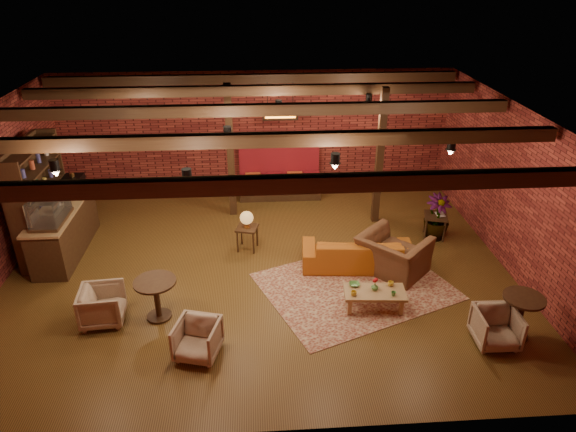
{
  "coord_description": "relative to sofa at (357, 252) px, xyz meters",
  "views": [
    {
      "loc": [
        -0.02,
        -8.83,
        5.69
      ],
      "look_at": [
        0.59,
        0.2,
        1.1
      ],
      "focal_mm": 32.0,
      "sensor_mm": 36.0,
      "label": 1
    }
  ],
  "objects": [
    {
      "name": "side_table_lamp",
      "position": [
        -2.24,
        0.83,
        0.36
      ],
      "size": [
        0.52,
        0.52,
        0.9
      ],
      "rotation": [
        0.0,
        0.0,
        -0.25
      ],
      "color": "black",
      "rests_on": "floor"
    },
    {
      "name": "wall_front",
      "position": [
        -1.99,
        -4.02,
        1.27
      ],
      "size": [
        10.0,
        0.02,
        3.2
      ],
      "primitive_type": "cube",
      "color": "maroon",
      "rests_on": "ground"
    },
    {
      "name": "round_table_left",
      "position": [
        -3.79,
        -1.44,
        0.19
      ],
      "size": [
        0.73,
        0.73,
        0.76
      ],
      "color": "black",
      "rests_on": "floor"
    },
    {
      "name": "sofa",
      "position": [
        0.0,
        0.0,
        0.0
      ],
      "size": [
        2.3,
        1.06,
        0.65
      ],
      "primitive_type": "imported",
      "rotation": [
        0.0,
        0.0,
        3.06
      ],
      "color": "#A25216",
      "rests_on": "floor"
    },
    {
      "name": "banquette",
      "position": [
        -1.39,
        3.53,
        0.17
      ],
      "size": [
        2.1,
        0.7,
        1.0
      ],
      "primitive_type": null,
      "color": "maroon",
      "rests_on": "ground"
    },
    {
      "name": "armchair_right",
      "position": [
        0.66,
        -0.28,
        0.22
      ],
      "size": [
        1.44,
        1.45,
        1.08
      ],
      "primitive_type": "imported",
      "rotation": [
        0.0,
        0.0,
        2.35
      ],
      "color": "brown",
      "rests_on": "floor"
    },
    {
      "name": "plant_counter",
      "position": [
        -5.99,
        1.18,
        0.89
      ],
      "size": [
        0.35,
        0.39,
        0.3
      ],
      "primitive_type": "imported",
      "color": "#337F33",
      "rests_on": "service_counter"
    },
    {
      "name": "round_table_right",
      "position": [
        2.25,
        -2.34,
        0.2
      ],
      "size": [
        0.67,
        0.67,
        0.78
      ],
      "color": "black",
      "rests_on": "floor"
    },
    {
      "name": "armchair_a",
      "position": [
        -4.72,
        -1.48,
        0.04
      ],
      "size": [
        0.72,
        0.76,
        0.73
      ],
      "primitive_type": "imported",
      "rotation": [
        0.0,
        0.0,
        1.65
      ],
      "color": "beige",
      "rests_on": "floor"
    },
    {
      "name": "armchair_b",
      "position": [
        -3.01,
        -2.45,
        0.01
      ],
      "size": [
        0.8,
        0.77,
        0.68
      ],
      "primitive_type": "imported",
      "rotation": [
        0.0,
        0.0,
        -0.27
      ],
      "color": "beige",
      "rests_on": "floor"
    },
    {
      "name": "ceiling_beams",
      "position": [
        -1.99,
        -0.02,
        2.75
      ],
      "size": [
        9.8,
        6.4,
        0.22
      ],
      "primitive_type": null,
      "color": "black",
      "rests_on": "ceiling"
    },
    {
      "name": "post_right",
      "position": [
        0.81,
        1.98,
        1.27
      ],
      "size": [
        0.16,
        0.16,
        3.2
      ],
      "primitive_type": "cube",
      "color": "black",
      "rests_on": "ground"
    },
    {
      "name": "armchair_far",
      "position": [
        1.8,
        -2.49,
        0.02
      ],
      "size": [
        0.69,
        0.65,
        0.69
      ],
      "primitive_type": "imported",
      "rotation": [
        0.0,
        0.0,
        -0.03
      ],
      "color": "beige",
      "rests_on": "floor"
    },
    {
      "name": "coffee_table",
      "position": [
        0.03,
        -1.44,
        0.01
      ],
      "size": [
        1.13,
        0.63,
        0.62
      ],
      "rotation": [
        0.0,
        0.0,
        -0.08
      ],
      "color": "olive",
      "rests_on": "floor"
    },
    {
      "name": "post_left",
      "position": [
        -2.59,
        2.58,
        1.27
      ],
      "size": [
        0.16,
        0.16,
        3.2
      ],
      "primitive_type": "cube",
      "color": "black",
      "rests_on": "ground"
    },
    {
      "name": "side_table_book",
      "position": [
        1.96,
        1.08,
        0.19
      ],
      "size": [
        0.61,
        0.61,
        0.58
      ],
      "rotation": [
        0.0,
        0.0,
        -0.27
      ],
      "color": "black",
      "rests_on": "floor"
    },
    {
      "name": "ceiling_spotlights",
      "position": [
        -1.99,
        -0.02,
        2.53
      ],
      "size": [
        6.4,
        4.4,
        0.28
      ],
      "primitive_type": null,
      "color": "black",
      "rests_on": "ceiling"
    },
    {
      "name": "service_counter",
      "position": [
        -6.09,
        0.98,
        0.47
      ],
      "size": [
        0.8,
        2.5,
        1.6
      ],
      "primitive_type": null,
      "color": "black",
      "rests_on": "ground"
    },
    {
      "name": "ceiling",
      "position": [
        -1.99,
        -0.02,
        2.87
      ],
      "size": [
        10.0,
        8.0,
        0.02
      ],
      "primitive_type": "cube",
      "color": "black",
      "rests_on": "wall_back"
    },
    {
      "name": "plant_tall",
      "position": [
        1.97,
        1.05,
        1.22
      ],
      "size": [
        2.11,
        2.11,
        3.09
      ],
      "primitive_type": "imported",
      "rotation": [
        0.0,
        0.0,
        0.25
      ],
      "color": "#4C7F4C",
      "rests_on": "floor"
    },
    {
      "name": "wall_back",
      "position": [
        -1.99,
        3.98,
        1.27
      ],
      "size": [
        10.0,
        0.02,
        3.2
      ],
      "primitive_type": "cube",
      "color": "maroon",
      "rests_on": "ground"
    },
    {
      "name": "ceiling_pipe",
      "position": [
        -1.99,
        1.58,
        2.52
      ],
      "size": [
        9.6,
        0.12,
        0.12
      ],
      "primitive_type": "cylinder",
      "rotation": [
        0.0,
        1.57,
        0.0
      ],
      "color": "black",
      "rests_on": "ceiling"
    },
    {
      "name": "service_sign",
      "position": [
        -1.39,
        3.08,
        2.02
      ],
      "size": [
        0.86,
        0.06,
        0.3
      ],
      "primitive_type": "cube",
      "color": "orange",
      "rests_on": "ceiling"
    },
    {
      "name": "floor",
      "position": [
        -1.99,
        -0.02,
        -0.33
      ],
      "size": [
        10.0,
        10.0,
        0.0
      ],
      "primitive_type": "plane",
      "color": "#3C270F",
      "rests_on": "ground"
    },
    {
      "name": "shelving_hutch",
      "position": [
        -6.49,
        1.08,
        0.87
      ],
      "size": [
        0.52,
        2.0,
        2.4
      ],
      "primitive_type": null,
      "color": "black",
      "rests_on": "ground"
    },
    {
      "name": "wall_right",
      "position": [
        3.01,
        -0.02,
        1.27
      ],
      "size": [
        0.02,
        8.0,
        3.2
      ],
      "primitive_type": "cube",
      "color": "maroon",
      "rests_on": "ground"
    },
    {
      "name": "rug",
      "position": [
        -0.16,
        -0.74,
        -0.32
      ],
      "size": [
        4.09,
        3.66,
        0.01
      ],
      "primitive_type": "cube",
      "rotation": [
        0.0,
        0.0,
        0.39
      ],
      "color": "maroon",
      "rests_on": "floor"
    }
  ]
}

